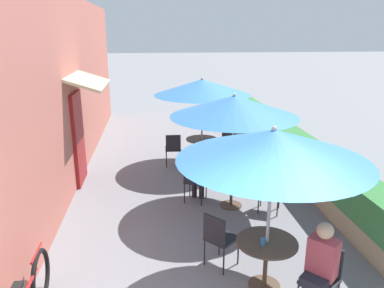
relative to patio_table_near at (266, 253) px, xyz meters
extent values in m
cube|color=#C66B5B|center=(-3.32, 4.83, 1.58)|extent=(0.24, 13.38, 4.20)
cube|color=maroon|center=(-3.16, 4.16, 0.53)|extent=(0.08, 0.96, 2.10)
cube|color=beige|center=(-2.85, 4.16, 1.83)|extent=(0.78, 1.80, 0.30)
cube|color=tan|center=(1.98, 4.73, -0.30)|extent=(0.44, 12.38, 0.45)
cube|color=#387A3D|center=(1.98, 4.73, 0.21)|extent=(0.60, 11.76, 0.56)
cylinder|color=brown|center=(0.00, 0.00, -0.51)|extent=(0.44, 0.44, 0.02)
cylinder|color=brown|center=(0.00, 0.00, -0.17)|extent=(0.06, 0.06, 0.68)
cylinder|color=brown|center=(0.00, 0.00, 0.17)|extent=(0.82, 0.82, 0.02)
cylinder|color=#B7B7BC|center=(0.00, 0.00, 0.57)|extent=(0.04, 0.04, 2.20)
cone|color=#387ABC|center=(0.00, 0.00, 1.52)|extent=(2.43, 2.43, 0.40)
sphere|color=#B7B7BC|center=(0.00, 0.00, 1.73)|extent=(0.07, 0.07, 0.07)
cube|color=#232328|center=(0.50, -0.56, -0.07)|extent=(0.56, 0.56, 0.04)
cube|color=#232328|center=(0.64, -0.44, 0.14)|extent=(0.28, 0.30, 0.42)
cylinder|color=#232328|center=(0.52, -0.30, -0.30)|extent=(0.02, 0.02, 0.45)
cube|color=#23232D|center=(0.44, -0.62, 0.01)|extent=(0.47, 0.46, 0.12)
cube|color=#AD424C|center=(0.52, -0.55, 0.26)|extent=(0.39, 0.40, 0.50)
sphere|color=tan|center=(0.50, -0.56, 0.63)|extent=(0.20, 0.20, 0.20)
cube|color=#232328|center=(-0.50, 0.56, -0.07)|extent=(0.56, 0.56, 0.04)
cube|color=#232328|center=(-0.64, 0.44, 0.14)|extent=(0.28, 0.30, 0.42)
cylinder|color=#232328|center=(-0.25, 0.55, -0.30)|extent=(0.02, 0.02, 0.45)
cylinder|color=#232328|center=(-0.49, 0.81, -0.30)|extent=(0.02, 0.02, 0.45)
cylinder|color=#232328|center=(-0.52, 0.30, -0.30)|extent=(0.02, 0.02, 0.45)
cylinder|color=#232328|center=(-0.76, 0.57, -0.30)|extent=(0.02, 0.02, 0.45)
cylinder|color=teal|center=(-0.08, -0.07, 0.22)|extent=(0.07, 0.07, 0.09)
cylinder|color=brown|center=(0.06, 2.50, -0.51)|extent=(0.44, 0.44, 0.02)
cylinder|color=brown|center=(0.06, 2.50, -0.17)|extent=(0.06, 0.06, 0.68)
cylinder|color=brown|center=(0.06, 2.50, 0.17)|extent=(0.82, 0.82, 0.02)
cylinder|color=#B7B7BC|center=(0.06, 2.50, 0.57)|extent=(0.04, 0.04, 2.20)
cone|color=#387ABC|center=(0.06, 2.50, 1.52)|extent=(2.43, 2.43, 0.40)
sphere|color=#B7B7BC|center=(0.06, 2.50, 1.73)|extent=(0.07, 0.07, 0.07)
cube|color=#232328|center=(-0.63, 2.80, -0.07)|extent=(0.53, 0.53, 0.04)
cube|color=#232328|center=(-0.71, 2.63, 0.14)|extent=(0.36, 0.18, 0.42)
cylinder|color=#232328|center=(-0.39, 2.90, -0.30)|extent=(0.02, 0.02, 0.45)
cylinder|color=#232328|center=(-0.72, 3.04, -0.30)|extent=(0.02, 0.02, 0.45)
cylinder|color=#232328|center=(-0.54, 2.57, -0.30)|extent=(0.02, 0.02, 0.45)
cylinder|color=#232328|center=(-0.87, 2.71, -0.30)|extent=(0.02, 0.02, 0.45)
cylinder|color=#23232D|center=(-0.48, 2.94, -0.29)|extent=(0.11, 0.11, 0.47)
cylinder|color=#23232D|center=(-0.63, 3.00, -0.29)|extent=(0.11, 0.11, 0.47)
cube|color=#23232D|center=(-0.59, 2.89, 0.01)|extent=(0.42, 0.45, 0.12)
cube|color=teal|center=(-0.64, 2.79, 0.26)|extent=(0.40, 0.34, 0.50)
sphere|color=beige|center=(-0.63, 2.80, 0.63)|extent=(0.20, 0.20, 0.20)
cube|color=#232328|center=(0.74, 2.19, -0.07)|extent=(0.53, 0.53, 0.04)
cube|color=#232328|center=(0.82, 2.36, 0.14)|extent=(0.36, 0.18, 0.42)
cylinder|color=#232328|center=(0.51, 2.10, -0.30)|extent=(0.02, 0.02, 0.45)
cylinder|color=#232328|center=(0.84, 1.96, -0.30)|extent=(0.02, 0.02, 0.45)
cylinder|color=#232328|center=(0.65, 2.43, -0.30)|extent=(0.02, 0.02, 0.45)
cylinder|color=#232328|center=(0.98, 2.29, -0.30)|extent=(0.02, 0.02, 0.45)
cylinder|color=white|center=(-0.01, 2.60, 0.22)|extent=(0.07, 0.07, 0.09)
cylinder|color=brown|center=(-0.21, 5.01, -0.51)|extent=(0.44, 0.44, 0.02)
cylinder|color=brown|center=(-0.21, 5.01, -0.17)|extent=(0.06, 0.06, 0.68)
cylinder|color=brown|center=(-0.21, 5.01, 0.17)|extent=(0.82, 0.82, 0.02)
cylinder|color=#B7B7BC|center=(-0.21, 5.01, 0.57)|extent=(0.04, 0.04, 2.20)
cone|color=#387ABC|center=(-0.21, 5.01, 1.52)|extent=(2.43, 2.43, 0.40)
sphere|color=#B7B7BC|center=(-0.21, 5.01, 1.73)|extent=(0.07, 0.07, 0.07)
cube|color=#232328|center=(0.55, 5.00, -0.07)|extent=(0.41, 0.41, 0.04)
cube|color=#232328|center=(0.55, 5.18, 0.14)|extent=(0.38, 0.04, 0.42)
cylinder|color=#232328|center=(0.36, 4.82, -0.30)|extent=(0.02, 0.02, 0.45)
cylinder|color=#232328|center=(0.72, 4.82, -0.30)|extent=(0.02, 0.02, 0.45)
cylinder|color=#232328|center=(0.37, 5.18, -0.30)|extent=(0.02, 0.02, 0.45)
cylinder|color=#232328|center=(0.73, 5.18, -0.30)|extent=(0.02, 0.02, 0.45)
cube|color=#232328|center=(-0.96, 5.03, -0.07)|extent=(0.41, 0.41, 0.04)
cube|color=#232328|center=(-0.96, 4.84, 0.14)|extent=(0.38, 0.04, 0.42)
cylinder|color=#232328|center=(-0.77, 5.21, -0.30)|extent=(0.02, 0.02, 0.45)
cylinder|color=#232328|center=(-1.13, 5.21, -0.30)|extent=(0.02, 0.02, 0.45)
cylinder|color=#232328|center=(-0.78, 4.85, -0.30)|extent=(0.02, 0.02, 0.45)
cylinder|color=#232328|center=(-1.14, 4.85, -0.30)|extent=(0.02, 0.02, 0.45)
torus|color=black|center=(-2.97, 0.05, -0.17)|extent=(0.07, 0.71, 0.71)
cylinder|color=#B21E1E|center=(-2.97, 0.01, 0.20)|extent=(0.03, 0.46, 0.03)
camera|label=1|loc=(-1.47, -4.26, 2.87)|focal=35.00mm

